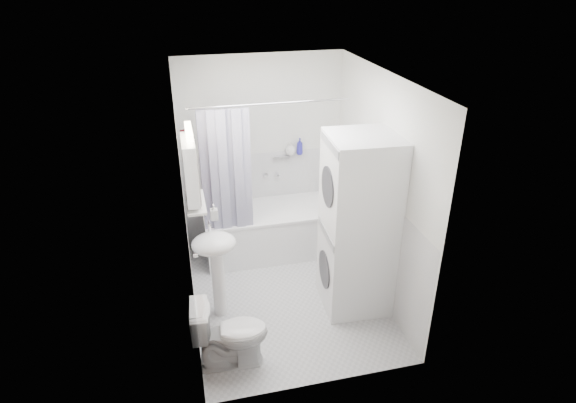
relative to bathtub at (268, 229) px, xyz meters
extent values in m
plane|color=silver|center=(0.02, -0.92, -0.33)|extent=(2.60, 2.60, 0.00)
plane|color=silver|center=(0.02, 0.38, 0.87)|extent=(2.00, 0.00, 2.00)
plane|color=silver|center=(0.02, -2.22, 0.87)|extent=(2.00, 0.00, 2.00)
plane|color=silver|center=(-0.98, -0.92, 0.87)|extent=(0.00, 2.60, 2.60)
plane|color=silver|center=(1.02, -0.92, 0.87)|extent=(0.00, 2.60, 2.60)
plane|color=white|center=(0.02, -0.92, 2.07)|extent=(2.60, 2.60, 0.00)
plane|color=white|center=(0.02, 0.37, 0.27)|extent=(1.98, 0.00, 1.98)
plane|color=white|center=(-0.97, -0.92, 0.27)|extent=(0.00, 2.58, 2.58)
plane|color=white|center=(1.01, -0.92, 0.27)|extent=(0.00, 2.58, 2.58)
plane|color=brown|center=(-0.96, -1.80, 0.67)|extent=(0.00, 2.00, 2.00)
cylinder|color=silver|center=(-0.93, -1.47, 0.67)|extent=(0.04, 0.04, 0.04)
cube|color=white|center=(0.00, 0.00, -0.05)|extent=(1.54, 0.72, 0.56)
cube|color=white|center=(0.00, 0.00, 0.25)|extent=(1.56, 0.74, 0.03)
cube|color=silver|center=(0.00, 0.00, 0.14)|extent=(1.36, 0.54, 0.20)
cylinder|color=silver|center=(0.20, 0.33, 0.59)|extent=(0.04, 0.12, 0.04)
cylinder|color=silver|center=(0.00, -0.31, 1.67)|extent=(1.74, 0.02, 0.02)
cube|color=#151343|center=(-0.72, -0.31, 0.92)|extent=(0.10, 0.02, 1.45)
cube|color=#151343|center=(-0.63, -0.31, 0.92)|extent=(0.10, 0.02, 1.45)
cube|color=#151343|center=(-0.54, -0.31, 0.92)|extent=(0.10, 0.02, 1.45)
cube|color=#151343|center=(-0.45, -0.31, 0.92)|extent=(0.10, 0.02, 1.45)
cube|color=#151343|center=(-0.36, -0.31, 0.92)|extent=(0.10, 0.02, 1.45)
cube|color=#151343|center=(-0.27, -0.31, 0.92)|extent=(0.10, 0.02, 1.45)
ellipsoid|color=white|center=(-0.74, -1.06, 0.52)|extent=(0.44, 0.37, 0.20)
cylinder|color=white|center=(-0.72, -1.06, 0.05)|extent=(0.14, 0.14, 0.75)
cylinder|color=silver|center=(-0.76, -0.92, 0.64)|extent=(0.03, 0.03, 0.14)
cylinder|color=silver|center=(-0.76, -0.96, 0.70)|extent=(0.02, 0.10, 0.02)
cube|color=white|center=(-0.89, -0.82, 1.22)|extent=(0.12, 0.50, 0.60)
cube|color=white|center=(-0.82, -0.82, 1.22)|extent=(0.01, 0.47, 0.57)
cube|color=#FFEABF|center=(-0.87, -0.82, 1.60)|extent=(0.06, 0.45, 0.06)
cube|color=silver|center=(-0.87, -0.82, 0.87)|extent=(0.18, 0.54, 0.02)
cube|color=silver|center=(0.25, 0.32, 0.82)|extent=(0.22, 0.06, 0.02)
cube|color=#500F1E|center=(-0.92, -0.35, 1.00)|extent=(0.05, 0.35, 0.83)
cube|color=#500F1E|center=(-0.89, -0.35, 1.38)|extent=(0.03, 0.31, 0.08)
cylinder|color=silver|center=(-0.93, -0.35, 1.42)|extent=(0.02, 0.04, 0.02)
cube|color=white|center=(0.70, -1.20, 0.14)|extent=(0.70, 0.70, 0.94)
cylinder|color=#2D2D33|center=(0.36, -1.20, 0.13)|extent=(0.04, 0.40, 0.40)
cube|color=gray|center=(0.36, -1.20, 0.56)|extent=(0.04, 0.61, 0.08)
cube|color=white|center=(0.70, -1.20, 1.09)|extent=(0.70, 0.70, 0.94)
cylinder|color=#2D2D33|center=(0.36, -1.20, 1.08)|extent=(0.04, 0.40, 0.40)
cube|color=gray|center=(0.36, -1.20, 1.50)|extent=(0.04, 0.61, 0.08)
imported|color=white|center=(-0.70, -1.79, 0.01)|extent=(0.70, 0.42, 0.67)
imported|color=gray|center=(-0.69, -0.67, 0.62)|extent=(0.08, 0.17, 0.08)
imported|color=gray|center=(-0.87, -0.97, 0.92)|extent=(0.07, 0.18, 0.07)
imported|color=gray|center=(-0.87, -0.70, 0.93)|extent=(0.10, 0.09, 0.10)
imported|color=gray|center=(0.37, 0.32, 0.90)|extent=(0.13, 0.17, 0.13)
imported|color=#2A269B|center=(0.49, 0.32, 0.87)|extent=(0.08, 0.21, 0.08)
camera|label=1|loc=(-0.98, -5.13, 2.99)|focal=30.00mm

